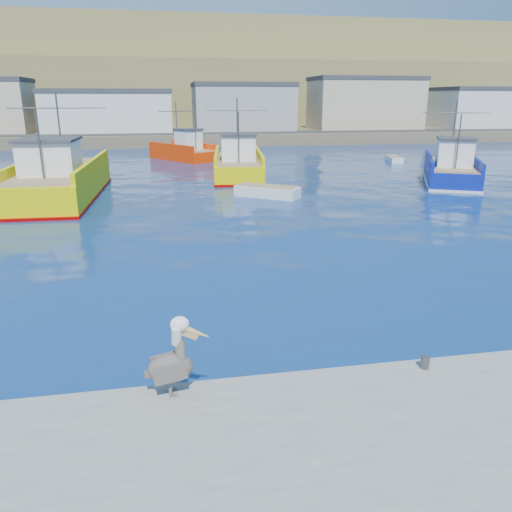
{
  "coord_description": "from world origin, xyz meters",
  "views": [
    {
      "loc": [
        -2.66,
        -12.67,
        6.42
      ],
      "look_at": [
        0.3,
        3.3,
        1.27
      ],
      "focal_mm": 35.0,
      "sensor_mm": 36.0,
      "label": 1
    }
  ],
  "objects_px": {
    "trawler_yellow_a": "(60,180)",
    "pelican": "(172,362)",
    "skiff_far": "(394,160)",
    "trawler_blue": "(451,170)",
    "trawler_yellow_b": "(238,164)",
    "boat_orange": "(184,150)",
    "skiff_mid": "(267,192)"
  },
  "relations": [
    {
      "from": "trawler_yellow_a",
      "to": "pelican",
      "type": "bearing_deg",
      "value": -75.2
    },
    {
      "from": "skiff_far",
      "to": "pelican",
      "type": "relative_size",
      "value": 2.09
    },
    {
      "from": "trawler_yellow_a",
      "to": "trawler_yellow_b",
      "type": "relative_size",
      "value": 1.21
    },
    {
      "from": "trawler_yellow_a",
      "to": "pelican",
      "type": "xyz_separation_m",
      "value": [
        6.79,
        -25.71,
        0.05
      ]
    },
    {
      "from": "skiff_mid",
      "to": "skiff_far",
      "type": "bearing_deg",
      "value": 44.29
    },
    {
      "from": "trawler_yellow_a",
      "to": "trawler_yellow_b",
      "type": "height_order",
      "value": "trawler_yellow_a"
    },
    {
      "from": "trawler_blue",
      "to": "pelican",
      "type": "relative_size",
      "value": 6.34
    },
    {
      "from": "trawler_yellow_b",
      "to": "skiff_far",
      "type": "distance_m",
      "value": 19.18
    },
    {
      "from": "boat_orange",
      "to": "pelican",
      "type": "distance_m",
      "value": 46.24
    },
    {
      "from": "trawler_blue",
      "to": "skiff_mid",
      "type": "relative_size",
      "value": 2.49
    },
    {
      "from": "trawler_blue",
      "to": "boat_orange",
      "type": "distance_m",
      "value": 27.83
    },
    {
      "from": "skiff_far",
      "to": "trawler_blue",
      "type": "bearing_deg",
      "value": -96.68
    },
    {
      "from": "trawler_yellow_b",
      "to": "pelican",
      "type": "xyz_separation_m",
      "value": [
        -6.34,
        -33.15,
        0.19
      ]
    },
    {
      "from": "trawler_yellow_b",
      "to": "pelican",
      "type": "bearing_deg",
      "value": -100.83
    },
    {
      "from": "trawler_blue",
      "to": "skiff_mid",
      "type": "height_order",
      "value": "trawler_blue"
    },
    {
      "from": "skiff_mid",
      "to": "skiff_far",
      "type": "height_order",
      "value": "skiff_mid"
    },
    {
      "from": "skiff_far",
      "to": "trawler_yellow_a",
      "type": "bearing_deg",
      "value": -154.57
    },
    {
      "from": "trawler_blue",
      "to": "boat_orange",
      "type": "bearing_deg",
      "value": 136.45
    },
    {
      "from": "trawler_yellow_b",
      "to": "skiff_far",
      "type": "xyz_separation_m",
      "value": [
        17.75,
        7.24,
        -0.81
      ]
    },
    {
      "from": "trawler_yellow_a",
      "to": "trawler_yellow_b",
      "type": "xyz_separation_m",
      "value": [
        13.13,
        7.45,
        -0.15
      ]
    },
    {
      "from": "trawler_yellow_b",
      "to": "skiff_mid",
      "type": "relative_size",
      "value": 2.67
    },
    {
      "from": "trawler_blue",
      "to": "skiff_far",
      "type": "height_order",
      "value": "trawler_blue"
    },
    {
      "from": "trawler_yellow_b",
      "to": "trawler_yellow_a",
      "type": "bearing_deg",
      "value": -150.45
    },
    {
      "from": "boat_orange",
      "to": "skiff_mid",
      "type": "relative_size",
      "value": 1.98
    },
    {
      "from": "trawler_yellow_a",
      "to": "skiff_mid",
      "type": "height_order",
      "value": "trawler_yellow_a"
    },
    {
      "from": "trawler_yellow_a",
      "to": "skiff_mid",
      "type": "xyz_separation_m",
      "value": [
        13.71,
        -2.06,
        -0.89
      ]
    },
    {
      "from": "trawler_blue",
      "to": "trawler_yellow_b",
      "type": "bearing_deg",
      "value": 159.18
    },
    {
      "from": "skiff_mid",
      "to": "pelican",
      "type": "distance_m",
      "value": 24.65
    },
    {
      "from": "trawler_yellow_b",
      "to": "boat_orange",
      "type": "bearing_deg",
      "value": 107.06
    },
    {
      "from": "skiff_far",
      "to": "boat_orange",
      "type": "bearing_deg",
      "value": 165.1
    },
    {
      "from": "pelican",
      "to": "boat_orange",
      "type": "bearing_deg",
      "value": 87.1
    },
    {
      "from": "trawler_yellow_b",
      "to": "trawler_blue",
      "type": "distance_m",
      "value": 17.31
    }
  ]
}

